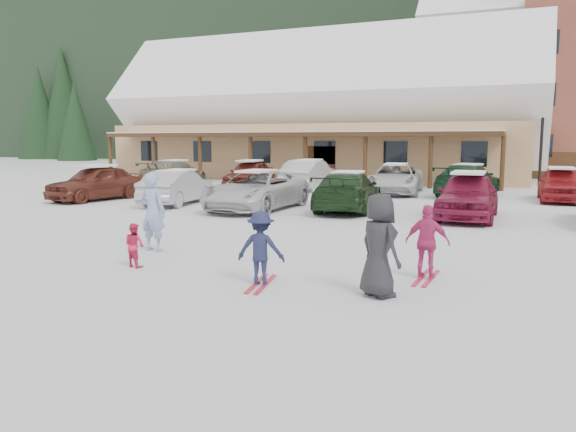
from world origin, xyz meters
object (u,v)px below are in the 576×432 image
at_px(lamp_post, 543,120).
at_px(adult_skier, 153,212).
at_px(child_magenta, 427,242).
at_px(parked_car_10, 396,179).
at_px(day_lodge, 319,120).
at_px(parked_car_9, 309,175).
at_px(bystander_dark, 379,245).
at_px(parked_car_4, 468,195).
at_px(parked_car_11, 468,180).
at_px(parked_car_8, 250,175).
at_px(parked_car_12, 560,185).
at_px(parked_car_0, 96,183).
at_px(child_navy, 261,248).
at_px(parked_car_1, 177,187).
at_px(parked_car_3, 348,191).
at_px(toddler_red, 134,245).
at_px(parked_car_2, 257,190).
at_px(parked_car_7, 174,174).

relative_size(lamp_post, adult_skier, 3.55).
bearing_deg(child_magenta, parked_car_10, -73.79).
xyz_separation_m(day_lodge, parked_car_9, (3.32, -10.45, -3.16)).
bearing_deg(day_lodge, bystander_dark, -67.81).
bearing_deg(parked_car_4, parked_car_11, 95.07).
bearing_deg(parked_car_10, day_lodge, 119.98).
distance_m(parked_car_8, parked_car_12, 14.98).
relative_size(adult_skier, parked_car_12, 0.44).
distance_m(parked_car_10, parked_car_11, 3.33).
xyz_separation_m(parked_car_0, parked_car_11, (14.55, 8.24, -0.02)).
bearing_deg(child_navy, parked_car_11, -106.90).
xyz_separation_m(child_navy, parked_car_1, (-8.72, 10.05, 0.02)).
xyz_separation_m(day_lodge, parked_car_3, (7.81, -18.01, -3.23)).
bearing_deg(parked_car_1, parked_car_11, -150.03).
relative_size(parked_car_10, parked_car_12, 1.24).
bearing_deg(parked_car_10, parked_car_1, -137.82).
bearing_deg(parked_car_9, parked_car_1, 72.19).
relative_size(parked_car_0, parked_car_11, 0.87).
relative_size(bystander_dark, parked_car_1, 0.41).
bearing_deg(lamp_post, parked_car_0, -138.12).
height_order(toddler_red, parked_car_12, parked_car_12).
relative_size(lamp_post, bystander_dark, 3.79).
bearing_deg(parked_car_0, toddler_red, -36.29).
distance_m(parked_car_1, parked_car_2, 3.72).
bearing_deg(parked_car_12, parked_car_3, -139.62).
distance_m(lamp_post, parked_car_9, 13.65).
height_order(lamp_post, parked_car_12, lamp_post).
bearing_deg(parked_car_7, toddler_red, 116.25).
bearing_deg(parked_car_1, adult_skier, 113.06).
xyz_separation_m(parked_car_4, parked_car_8, (-11.94, 7.39, -0.02)).
distance_m(parked_car_8, parked_car_11, 11.14).
xyz_separation_m(parked_car_7, parked_car_12, (19.39, 0.25, -0.02)).
relative_size(lamp_post, parked_car_2, 1.26).
distance_m(parked_car_3, parked_car_7, 13.63).
height_order(lamp_post, parked_car_3, lamp_post).
bearing_deg(child_magenta, toddler_red, 15.10).
xyz_separation_m(child_navy, parked_car_11, (1.68, 18.24, 0.07)).
bearing_deg(child_magenta, lamp_post, -93.51).
distance_m(parked_car_10, parked_car_12, 7.20).
bearing_deg(parked_car_1, child_magenta, 135.27).
relative_size(parked_car_0, parked_car_1, 1.05).
bearing_deg(child_navy, parked_car_10, -96.44).
xyz_separation_m(parked_car_7, parked_car_8, (4.41, 0.63, 0.02)).
bearing_deg(parked_car_7, parked_car_9, -177.17).
bearing_deg(parked_car_11, parked_car_0, 38.70).
xyz_separation_m(parked_car_0, parked_car_3, (11.08, 0.86, -0.04)).
xyz_separation_m(day_lodge, toddler_red, (6.57, -28.61, -3.49)).
height_order(parked_car_9, parked_car_12, parked_car_9).
height_order(day_lodge, child_magenta, day_lodge).
height_order(parked_car_0, parked_car_9, parked_car_9).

